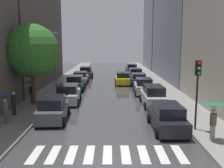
{
  "coord_description": "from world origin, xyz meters",
  "views": [
    {
      "loc": [
        0.15,
        -11.02,
        5.49
      ],
      "look_at": [
        0.33,
        18.83,
        0.74
      ],
      "focal_mm": 41.44,
      "sensor_mm": 36.0,
      "label": 1
    }
  ],
  "objects": [
    {
      "name": "parked_car_right_fifth",
      "position": [
        3.93,
        28.15,
        0.79
      ],
      "size": [
        2.28,
        4.54,
        1.69
      ],
      "rotation": [
        0.0,
        0.0,
        1.61
      ],
      "color": "navy",
      "rests_on": "ground"
    },
    {
      "name": "parked_car_left_nearest",
      "position": [
        -3.97,
        6.92,
        0.81
      ],
      "size": [
        2.18,
        4.33,
        1.74
      ],
      "rotation": [
        0.0,
        0.0,
        1.61
      ],
      "color": "#474C51",
      "rests_on": "ground"
    },
    {
      "name": "traffic_light_right_corner",
      "position": [
        5.45,
        4.46,
        3.29
      ],
      "size": [
        0.3,
        0.42,
        4.3
      ],
      "color": "black",
      "rests_on": "sidewalk_right"
    },
    {
      "name": "street_tree_left",
      "position": [
        -6.58,
        11.3,
        4.81
      ],
      "size": [
        4.64,
        4.64,
        7.0
      ],
      "color": "#513823",
      "rests_on": "sidewalk_left"
    },
    {
      "name": "pedestrian_near_tree",
      "position": [
        -6.92,
        11.67,
        1.56
      ],
      "size": [
        0.95,
        0.95,
        1.98
      ],
      "rotation": [
        0.0,
        0.0,
        5.32
      ],
      "color": "brown",
      "rests_on": "sidewalk_left"
    },
    {
      "name": "parked_car_left_third",
      "position": [
        -3.99,
        19.06,
        0.81
      ],
      "size": [
        2.15,
        4.45,
        1.74
      ],
      "rotation": [
        0.0,
        0.0,
        1.58
      ],
      "color": "#0C4C2D",
      "rests_on": "ground"
    },
    {
      "name": "parked_car_left_fifth",
      "position": [
        -3.82,
        30.56,
        0.8
      ],
      "size": [
        2.21,
        4.4,
        1.71
      ],
      "rotation": [
        0.0,
        0.0,
        1.59
      ],
      "color": "brown",
      "rests_on": "ground"
    },
    {
      "name": "ground_plane",
      "position": [
        0.0,
        24.0,
        -0.02
      ],
      "size": [
        28.0,
        72.0,
        0.04
      ],
      "primitive_type": "cube",
      "color": "#3A3A3D"
    },
    {
      "name": "parked_car_right_third",
      "position": [
        3.76,
        16.68,
        0.81
      ],
      "size": [
        2.18,
        4.25,
        1.73
      ],
      "rotation": [
        0.0,
        0.0,
        1.54
      ],
      "color": "#B2B7BF",
      "rests_on": "ground"
    },
    {
      "name": "parked_car_right_second",
      "position": [
        3.95,
        11.37,
        0.83
      ],
      "size": [
        2.05,
        4.78,
        1.79
      ],
      "rotation": [
        0.0,
        0.0,
        1.58
      ],
      "color": "#B2B7BF",
      "rests_on": "ground"
    },
    {
      "name": "parked_car_right_sixth",
      "position": [
        3.92,
        34.9,
        0.84
      ],
      "size": [
        2.04,
        4.81,
        1.8
      ],
      "rotation": [
        0.0,
        0.0,
        1.59
      ],
      "color": "black",
      "rests_on": "ground"
    },
    {
      "name": "pedestrian_foreground",
      "position": [
        -6.85,
        5.7,
        1.59
      ],
      "size": [
        1.02,
        1.02,
        1.97
      ],
      "rotation": [
        0.0,
        0.0,
        5.8
      ],
      "color": "#38513D",
      "rests_on": "sidewalk_left"
    },
    {
      "name": "building_right_far",
      "position": [
        11.0,
        44.88,
        10.74
      ],
      "size": [
        6.0,
        12.99,
        21.49
      ],
      "primitive_type": "cube",
      "color": "slate",
      "rests_on": "ground"
    },
    {
      "name": "parked_car_left_second",
      "position": [
        -3.76,
        12.43,
        0.81
      ],
      "size": [
        2.32,
        4.49,
        1.73
      ],
      "rotation": [
        0.0,
        0.0,
        1.62
      ],
      "color": "#B2B7BF",
      "rests_on": "ground"
    },
    {
      "name": "parked_car_right_fourth",
      "position": [
        3.81,
        22.55,
        0.74
      ],
      "size": [
        2.12,
        4.17,
        1.57
      ],
      "rotation": [
        0.0,
        0.0,
        1.57
      ],
      "color": "navy",
      "rests_on": "ground"
    },
    {
      "name": "parked_car_right_nearest",
      "position": [
        3.76,
        4.82,
        0.79
      ],
      "size": [
        2.08,
        4.54,
        1.7
      ],
      "rotation": [
        0.0,
        0.0,
        1.58
      ],
      "color": "black",
      "rests_on": "ground"
    },
    {
      "name": "building_left_mid",
      "position": [
        -11.0,
        23.04,
        10.9
      ],
      "size": [
        6.0,
        19.96,
        21.8
      ],
      "primitive_type": "cube",
      "color": "#564C47",
      "rests_on": "ground"
    },
    {
      "name": "sidewalk_left",
      "position": [
        -6.5,
        24.0,
        0.07
      ],
      "size": [
        3.0,
        72.0,
        0.15
      ],
      "primitive_type": "cube",
      "color": "gray",
      "rests_on": "ground"
    },
    {
      "name": "sidewalk_right",
      "position": [
        6.5,
        24.0,
        0.07
      ],
      "size": [
        3.0,
        72.0,
        0.15
      ],
      "primitive_type": "cube",
      "color": "gray",
      "rests_on": "ground"
    },
    {
      "name": "parked_car_left_fourth",
      "position": [
        -4.0,
        24.44,
        0.75
      ],
      "size": [
        2.13,
        4.33,
        1.59
      ],
      "rotation": [
        0.0,
        0.0,
        1.58
      ],
      "color": "#B2B7BF",
      "rests_on": "ground"
    },
    {
      "name": "building_right_mid",
      "position": [
        11.0,
        27.8,
        11.26
      ],
      "size": [
        6.0,
        19.36,
        22.53
      ],
      "primitive_type": "cube",
      "color": "slate",
      "rests_on": "ground"
    },
    {
      "name": "crosswalk_stripes",
      "position": [
        -0.0,
        1.14,
        0.01
      ],
      "size": [
        7.65,
        2.2,
        0.01
      ],
      "color": "silver",
      "rests_on": "ground"
    },
    {
      "name": "pedestrian_far_side",
      "position": [
        -7.09,
        7.85,
        1.07
      ],
      "size": [
        0.36,
        0.36,
        1.75
      ],
      "rotation": [
        0.0,
        0.0,
        3.59
      ],
      "color": "black",
      "rests_on": "sidewalk_left"
    },
    {
      "name": "taxi_midroad",
      "position": [
        1.78,
        23.37,
        0.76
      ],
      "size": [
        2.1,
        4.39,
        1.81
      ],
      "rotation": [
        0.0,
        0.0,
        1.56
      ],
      "color": "yellow",
      "rests_on": "ground"
    },
    {
      "name": "lamp_post_left",
      "position": [
        -5.55,
        15.85,
        3.9
      ],
      "size": [
        0.6,
        0.28,
        6.45
      ],
      "color": "#595B60",
      "rests_on": "sidewalk_left"
    },
    {
      "name": "pedestrian_by_kerb",
      "position": [
        5.83,
        2.71,
        1.64
      ],
      "size": [
        1.05,
        1.05,
        2.03
      ],
      "rotation": [
        0.0,
        0.0,
        3.23
      ],
      "color": "gray",
      "rests_on": "sidewalk_right"
    }
  ]
}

